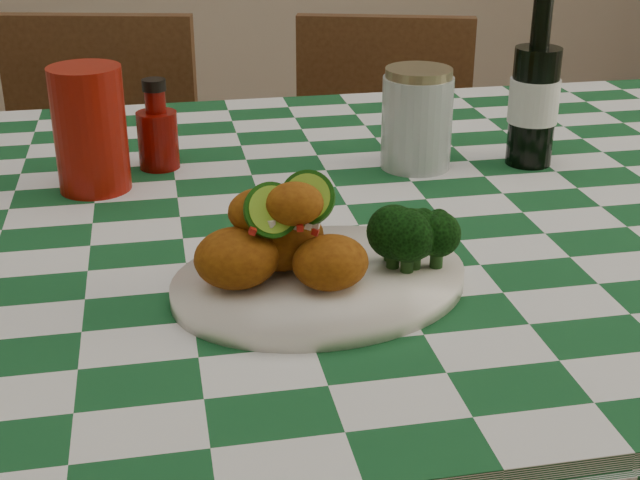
{
  "coord_description": "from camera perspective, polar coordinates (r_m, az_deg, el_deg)",
  "views": [
    {
      "loc": [
        -0.13,
        -1.0,
        1.2
      ],
      "look_at": [
        0.03,
        -0.22,
        0.84
      ],
      "focal_mm": 50.0,
      "sensor_mm": 36.0,
      "label": 1
    }
  ],
  "objects": [
    {
      "name": "plate",
      "position": [
        0.89,
        0.0,
        -2.7
      ],
      "size": [
        0.34,
        0.29,
        0.02
      ],
      "primitive_type": null,
      "rotation": [
        0.0,
        0.0,
        0.19
      ],
      "color": "white",
      "rests_on": "dining_table"
    },
    {
      "name": "mason_jar",
      "position": [
        1.23,
        6.22,
        7.74
      ],
      "size": [
        0.12,
        0.12,
        0.14
      ],
      "primitive_type": null,
      "rotation": [
        0.0,
        0.0,
        0.43
      ],
      "color": "#B2BCBA",
      "rests_on": "dining_table"
    },
    {
      "name": "fried_chicken_pile",
      "position": [
        0.86,
        -1.74,
        0.61
      ],
      "size": [
        0.15,
        0.11,
        0.1
      ],
      "primitive_type": null,
      "color": "#93500E",
      "rests_on": "plate"
    },
    {
      "name": "broccoli_side",
      "position": [
        0.9,
        5.66,
        0.53
      ],
      "size": [
        0.09,
        0.09,
        0.07
      ],
      "primitive_type": null,
      "color": "black",
      "rests_on": "plate"
    },
    {
      "name": "wooden_chair_left",
      "position": [
        1.87,
        -14.4,
        -0.55
      ],
      "size": [
        0.48,
        0.5,
        0.88
      ],
      "primitive_type": null,
      "rotation": [
        0.0,
        0.0,
        -0.22
      ],
      "color": "#472814",
      "rests_on": "ground"
    },
    {
      "name": "red_tumbler",
      "position": [
        1.17,
        -14.51,
        6.87
      ],
      "size": [
        0.11,
        0.11,
        0.16
      ],
      "primitive_type": "cylinder",
      "rotation": [
        0.0,
        0.0,
        -0.19
      ],
      "color": "maroon",
      "rests_on": "dining_table"
    },
    {
      "name": "beer_bottle",
      "position": [
        1.25,
        13.64,
        9.82
      ],
      "size": [
        0.08,
        0.08,
        0.23
      ],
      "primitive_type": null,
      "rotation": [
        0.0,
        0.0,
        0.29
      ],
      "color": "black",
      "rests_on": "dining_table"
    },
    {
      "name": "wooden_chair_right",
      "position": [
        1.94,
        3.74,
        0.71
      ],
      "size": [
        0.49,
        0.5,
        0.85
      ],
      "primitive_type": null,
      "rotation": [
        0.0,
        0.0,
        -0.28
      ],
      "color": "#472814",
      "rests_on": "ground"
    },
    {
      "name": "ketchup_bottle",
      "position": [
        1.24,
        -10.4,
        7.3
      ],
      "size": [
        0.07,
        0.07,
        0.12
      ],
      "primitive_type": null,
      "rotation": [
        0.0,
        0.0,
        -0.33
      ],
      "color": "#6C0A05",
      "rests_on": "dining_table"
    },
    {
      "name": "dining_table",
      "position": [
        1.29,
        -3.1,
        -14.5
      ],
      "size": [
        1.66,
        1.06,
        0.79
      ],
      "primitive_type": null,
      "color": "#165127",
      "rests_on": "ground"
    }
  ]
}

